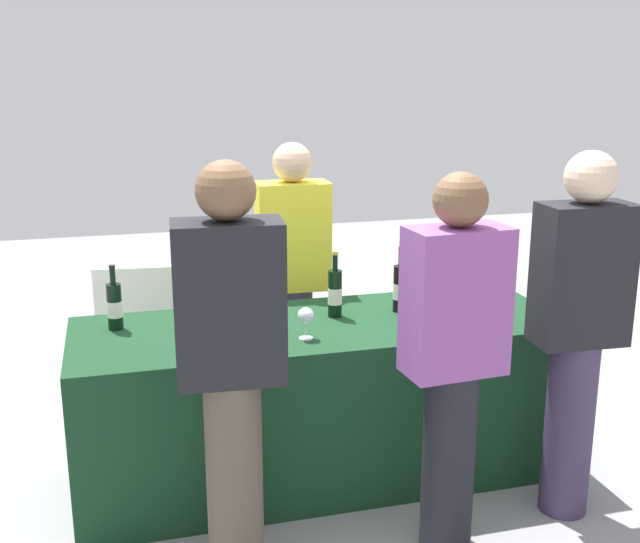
# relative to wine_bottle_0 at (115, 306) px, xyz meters

# --- Properties ---
(ground_plane) EXTENTS (12.00, 12.00, 0.00)m
(ground_plane) POSITION_rel_wine_bottle_0_xyz_m (0.93, -0.16, -0.88)
(ground_plane) COLOR gray
(tasting_table) EXTENTS (2.29, 0.79, 0.77)m
(tasting_table) POSITION_rel_wine_bottle_0_xyz_m (0.93, -0.16, -0.50)
(tasting_table) COLOR #14381E
(tasting_table) RESTS_ON ground_plane
(wine_bottle_0) EXTENTS (0.07, 0.07, 0.30)m
(wine_bottle_0) POSITION_rel_wine_bottle_0_xyz_m (0.00, 0.00, 0.00)
(wine_bottle_0) COLOR black
(wine_bottle_0) RESTS_ON tasting_table
(wine_bottle_1) EXTENTS (0.07, 0.07, 0.30)m
(wine_bottle_1) POSITION_rel_wine_bottle_0_xyz_m (0.41, -0.02, -0.00)
(wine_bottle_1) COLOR black
(wine_bottle_1) RESTS_ON tasting_table
(wine_bottle_2) EXTENTS (0.07, 0.07, 0.34)m
(wine_bottle_2) POSITION_rel_wine_bottle_0_xyz_m (0.56, -0.07, 0.01)
(wine_bottle_2) COLOR black
(wine_bottle_2) RESTS_ON tasting_table
(wine_bottle_3) EXTENTS (0.07, 0.07, 0.32)m
(wine_bottle_3) POSITION_rel_wine_bottle_0_xyz_m (1.02, -0.08, 0.01)
(wine_bottle_3) COLOR black
(wine_bottle_3) RESTS_ON tasting_table
(wine_bottle_4) EXTENTS (0.07, 0.07, 0.32)m
(wine_bottle_4) POSITION_rel_wine_bottle_0_xyz_m (1.35, -0.09, 0.01)
(wine_bottle_4) COLOR black
(wine_bottle_4) RESTS_ON tasting_table
(wine_glass_0) EXTENTS (0.07, 0.07, 0.13)m
(wine_glass_0) POSITION_rel_wine_bottle_0_xyz_m (0.32, -0.33, -0.02)
(wine_glass_0) COLOR silver
(wine_glass_0) RESTS_ON tasting_table
(wine_glass_1) EXTENTS (0.07, 0.07, 0.14)m
(wine_glass_1) POSITION_rel_wine_bottle_0_xyz_m (0.42, -0.29, -0.01)
(wine_glass_1) COLOR silver
(wine_glass_1) RESTS_ON tasting_table
(wine_glass_2) EXTENTS (0.07, 0.07, 0.14)m
(wine_glass_2) POSITION_rel_wine_bottle_0_xyz_m (0.81, -0.35, -0.01)
(wine_glass_2) COLOR silver
(wine_glass_2) RESTS_ON tasting_table
(wine_glass_3) EXTENTS (0.06, 0.06, 0.14)m
(wine_glass_3) POSITION_rel_wine_bottle_0_xyz_m (1.39, -0.31, -0.01)
(wine_glass_3) COLOR silver
(wine_glass_3) RESTS_ON tasting_table
(wine_glass_4) EXTENTS (0.07, 0.07, 0.14)m
(wine_glass_4) POSITION_rel_wine_bottle_0_xyz_m (1.57, -0.29, -0.01)
(wine_glass_4) COLOR silver
(wine_glass_4) RESTS_ON tasting_table
(wine_glass_5) EXTENTS (0.07, 0.07, 0.14)m
(wine_glass_5) POSITION_rel_wine_bottle_0_xyz_m (1.71, -0.31, -0.01)
(wine_glass_5) COLOR silver
(wine_glass_5) RESTS_ON tasting_table
(server_pouring) EXTENTS (0.39, 0.23, 1.56)m
(server_pouring) POSITION_rel_wine_bottle_0_xyz_m (0.94, 0.45, -0.04)
(server_pouring) COLOR #3F3351
(server_pouring) RESTS_ON ground_plane
(guest_0) EXTENTS (0.41, 0.25, 1.63)m
(guest_0) POSITION_rel_wine_bottle_0_xyz_m (0.41, -0.81, -0.00)
(guest_0) COLOR brown
(guest_0) RESTS_ON ground_plane
(guest_1) EXTENTS (0.40, 0.24, 1.56)m
(guest_1) POSITION_rel_wine_bottle_0_xyz_m (1.27, -0.88, -0.04)
(guest_1) COLOR black
(guest_1) RESTS_ON ground_plane
(guest_2) EXTENTS (0.39, 0.23, 1.61)m
(guest_2) POSITION_rel_wine_bottle_0_xyz_m (1.90, -0.77, -0.00)
(guest_2) COLOR #3F3351
(guest_2) RESTS_ON ground_plane
(menu_board) EXTENTS (0.56, 0.09, 0.84)m
(menu_board) POSITION_rel_wine_bottle_0_xyz_m (0.16, 0.86, -0.46)
(menu_board) COLOR white
(menu_board) RESTS_ON ground_plane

